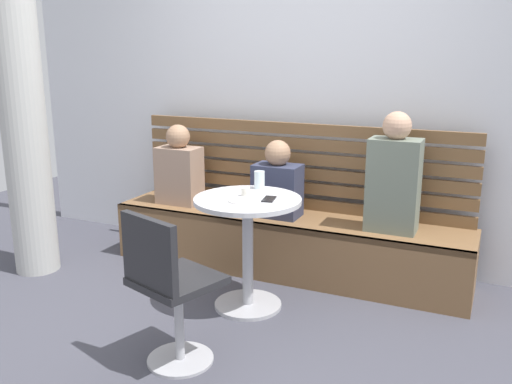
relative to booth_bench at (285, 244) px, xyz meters
The scene contains 14 objects.
ground 1.22m from the booth_bench, 90.00° to the right, with size 8.00×8.00×0.00m, color #42424C.
back_wall 1.31m from the booth_bench, 90.00° to the left, with size 5.20×0.10×2.90m, color silver.
concrete_pillar 2.24m from the booth_bench, 156.85° to the right, with size 0.32×0.32×2.80m, color #B2B2AD.
booth_bench is the anchor object (origin of this frame).
booth_backrest 0.61m from the booth_bench, 90.00° to the left, with size 2.65×0.04×0.67m.
cafe_table 0.73m from the booth_bench, 89.73° to the right, with size 0.68×0.68×0.74m.
white_chair 1.50m from the booth_bench, 92.82° to the right, with size 0.51×0.51×0.85m.
person_adult 0.98m from the booth_bench, ahead, with size 0.34×0.22×0.81m.
person_child_left 1.04m from the booth_bench, behind, with size 0.34×0.22×0.64m.
person_child_middle 0.47m from the booth_bench, 158.97° to the right, with size 0.34×0.22×0.57m.
cup_espresso_small 0.83m from the booth_bench, 92.95° to the right, with size 0.06×0.06×0.06m, color silver.
cup_glass_tall 0.71m from the booth_bench, 94.36° to the right, with size 0.07×0.07×0.12m, color silver.
plate_small 0.92m from the booth_bench, 89.56° to the right, with size 0.17×0.17×0.01m, color white.
phone_on_table 0.84m from the booth_bench, 77.88° to the right, with size 0.07×0.14×0.01m, color black.
Camera 1 is at (1.43, -2.49, 1.63)m, focal length 38.77 mm.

